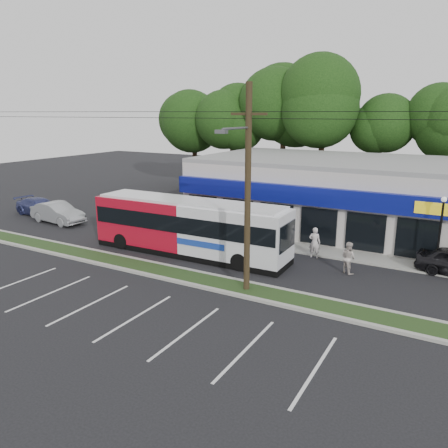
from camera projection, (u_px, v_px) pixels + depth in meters
name	position (u px, v px, depth m)	size (l,w,h in m)	color
ground	(186.00, 286.00, 22.44)	(120.00, 120.00, 0.00)	black
grass_strip	(196.00, 279.00, 23.27)	(40.00, 1.60, 0.12)	#243A18
curb_south	(187.00, 284.00, 22.55)	(40.00, 0.25, 0.14)	#9E9E93
curb_north	(205.00, 274.00, 23.99)	(40.00, 0.25, 0.14)	#9E9E93
sidewalk	(331.00, 253.00, 27.64)	(32.00, 2.20, 0.10)	#9E9E93
strip_mall	(366.00, 195.00, 32.58)	(25.00, 12.55, 5.30)	#BAB4AD
utility_pole	(244.00, 184.00, 20.53)	(50.00, 2.77, 10.00)	black
lamp_post	(441.00, 225.00, 23.95)	(0.30, 0.30, 4.25)	black
tree_line	(378.00, 115.00, 40.37)	(46.76, 6.76, 11.83)	black
metrobus	(189.00, 226.00, 27.10)	(12.96, 2.97, 3.47)	#AD0D20
car_silver	(58.00, 213.00, 35.10)	(1.75, 5.02, 1.65)	#94979B
car_blue	(40.00, 207.00, 37.70)	(2.07, 5.08, 1.47)	navy
pedestrian_a	(315.00, 243.00, 26.63)	(0.70, 0.46, 1.92)	beige
pedestrian_b	(348.00, 258.00, 24.06)	(0.87, 0.68, 1.79)	beige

